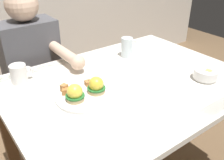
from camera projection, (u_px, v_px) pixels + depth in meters
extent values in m
cube|color=white|center=(128.00, 84.00, 1.28)|extent=(1.20, 0.90, 0.03)
cube|color=#3F7F51|center=(193.00, 121.00, 0.99)|extent=(1.20, 0.06, 0.00)
cube|color=#3F7F51|center=(87.00, 56.00, 1.55)|extent=(1.20, 0.06, 0.00)
cube|color=brown|center=(9.00, 139.00, 1.45)|extent=(0.06, 0.06, 0.71)
cube|color=brown|center=(147.00, 83.00, 2.02)|extent=(0.06, 0.06, 0.71)
cylinder|color=white|center=(85.00, 96.00, 1.13)|extent=(0.27, 0.27, 0.01)
cylinder|color=tan|center=(75.00, 98.00, 1.09)|extent=(0.08, 0.08, 0.02)
cylinder|color=#286B2D|center=(75.00, 96.00, 1.08)|extent=(0.08, 0.08, 0.01)
sphere|color=yellow|center=(75.00, 91.00, 1.07)|extent=(0.07, 0.07, 0.07)
cylinder|color=tan|center=(96.00, 90.00, 1.15)|extent=(0.08, 0.08, 0.02)
cylinder|color=#286B2D|center=(96.00, 88.00, 1.14)|extent=(0.08, 0.08, 0.01)
sphere|color=yellow|center=(96.00, 84.00, 1.13)|extent=(0.07, 0.07, 0.07)
cube|color=#B77A42|center=(64.00, 88.00, 1.15)|extent=(0.04, 0.04, 0.03)
cube|color=tan|center=(92.00, 83.00, 1.18)|extent=(0.04, 0.04, 0.04)
cube|color=#B77A42|center=(88.00, 83.00, 1.20)|extent=(0.03, 0.03, 0.02)
cube|color=#AD7038|center=(65.00, 92.00, 1.13)|extent=(0.04, 0.04, 0.03)
cube|color=tan|center=(92.00, 83.00, 1.19)|extent=(0.04, 0.04, 0.03)
cylinder|color=white|center=(205.00, 78.00, 1.28)|extent=(0.10, 0.10, 0.01)
cylinder|color=white|center=(206.00, 74.00, 1.27)|extent=(0.12, 0.12, 0.04)
cube|color=#F4DB66|center=(208.00, 73.00, 1.26)|extent=(0.03, 0.03, 0.03)
cube|color=#B7E093|center=(209.00, 75.00, 1.26)|extent=(0.04, 0.04, 0.03)
cube|color=#F4DB66|center=(206.00, 72.00, 1.27)|extent=(0.04, 0.04, 0.03)
cube|color=#B7E093|center=(206.00, 74.00, 1.27)|extent=(0.03, 0.03, 0.03)
cube|color=#F4A85B|center=(202.00, 72.00, 1.27)|extent=(0.04, 0.04, 0.03)
cube|color=#F4DB66|center=(203.00, 75.00, 1.25)|extent=(0.03, 0.03, 0.02)
cube|color=#EA6B70|center=(204.00, 74.00, 1.27)|extent=(0.04, 0.04, 0.03)
cube|color=#F4DB66|center=(200.00, 75.00, 1.27)|extent=(0.03, 0.03, 0.02)
cube|color=#F4DB66|center=(206.00, 77.00, 1.25)|extent=(0.02, 0.02, 0.02)
cylinder|color=white|center=(19.00, 74.00, 1.23)|extent=(0.08, 0.08, 0.09)
cylinder|color=black|center=(17.00, 66.00, 1.21)|extent=(0.07, 0.07, 0.01)
torus|color=white|center=(27.00, 71.00, 1.26)|extent=(0.06, 0.01, 0.06)
cube|color=silver|center=(107.00, 64.00, 1.44)|extent=(0.07, 0.11, 0.00)
cube|color=silver|center=(106.00, 59.00, 1.50)|extent=(0.04, 0.04, 0.00)
cylinder|color=silver|center=(127.00, 47.00, 1.51)|extent=(0.07, 0.07, 0.12)
cylinder|color=silver|center=(127.00, 50.00, 1.52)|extent=(0.06, 0.06, 0.09)
cylinder|color=#33333D|center=(35.00, 132.00, 1.70)|extent=(0.11, 0.11, 0.45)
cylinder|color=#33333D|center=(59.00, 122.00, 1.80)|extent=(0.11, 0.11, 0.45)
cube|color=#4C4C51|center=(31.00, 60.00, 1.59)|extent=(0.34, 0.20, 0.50)
sphere|color=beige|center=(22.00, 5.00, 1.42)|extent=(0.19, 0.19, 0.19)
cylinder|color=beige|center=(65.00, 54.00, 1.43)|extent=(0.06, 0.30, 0.06)
sphere|color=beige|center=(78.00, 63.00, 1.32)|extent=(0.08, 0.08, 0.08)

